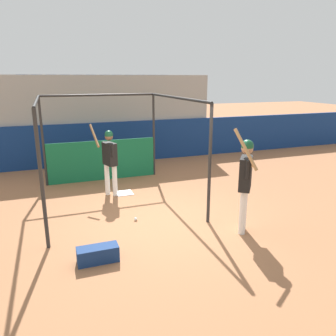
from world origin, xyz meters
TOP-DOWN VIEW (x-y plane):
  - ground_plane at (0.00, 0.00)m, footprint 60.00×60.00m
  - outfield_wall at (0.00, 5.53)m, footprint 24.00×0.12m
  - bleacher_section at (-0.00, 7.19)m, footprint 7.60×3.20m
  - batting_cage at (-0.72, 2.76)m, footprint 3.37×3.97m
  - home_plate at (-0.39, 2.05)m, footprint 0.44×0.44m
  - player_batter at (-0.75, 2.06)m, footprint 0.60×0.79m
  - player_waiting at (1.38, -1.04)m, footprint 0.61×0.81m
  - equipment_bag at (-1.57, -1.20)m, footprint 0.70×0.28m
  - baseball at (-0.55, 0.22)m, footprint 0.07×0.07m

SIDE VIEW (x-z plane):
  - ground_plane at x=0.00m, z-range 0.00..0.00m
  - home_plate at x=-0.39m, z-range 0.00..0.02m
  - baseball at x=-0.55m, z-range 0.00..0.07m
  - equipment_bag at x=-1.57m, z-range 0.00..0.28m
  - outfield_wall at x=0.00m, z-range 0.00..1.50m
  - player_batter at x=-0.75m, z-range 0.12..2.00m
  - batting_cage at x=-0.72m, z-range -0.12..2.48m
  - player_waiting at x=1.38m, z-range 0.10..2.27m
  - bleacher_section at x=0.00m, z-range 0.00..3.18m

